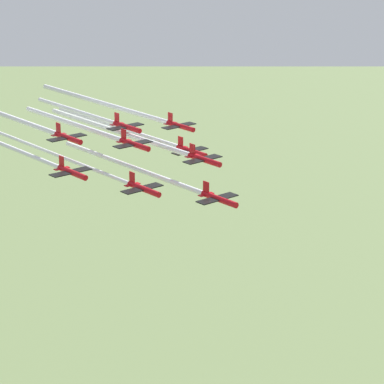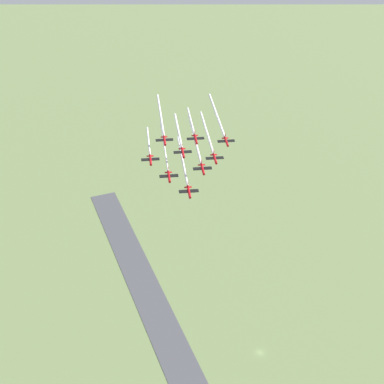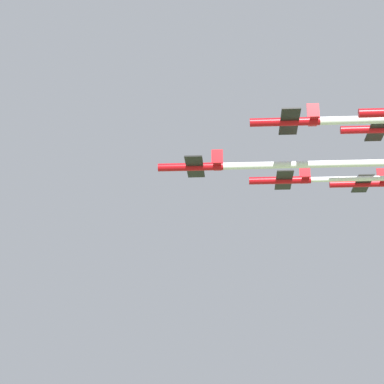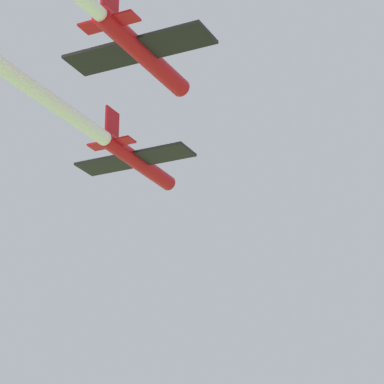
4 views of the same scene
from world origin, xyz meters
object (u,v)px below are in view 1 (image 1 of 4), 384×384
object	(u,v)px
jet_0	(218,199)
jet_4	(134,144)
jet_8	(67,137)
jet_6	(180,126)
jet_2	(143,189)
jet_3	(191,151)
jet_5	(71,172)
jet_7	(126,127)
jet_1	(203,159)

from	to	relation	value
jet_0	jet_4	size ratio (longest dim) A/B	1.00
jet_8	jet_6	bearing A→B (deg)	180.00
jet_8	jet_2	bearing A→B (deg)	90.00
jet_3	jet_4	bearing A→B (deg)	0.00
jet_2	jet_3	xyz separation A→B (m)	(-10.64, -23.50, 0.50)
jet_3	jet_8	bearing A→B (deg)	-29.54
jet_4	jet_5	distance (m)	15.24
jet_0	jet_8	distance (m)	39.21
jet_3	jet_6	size ratio (longest dim) A/B	1.00
jet_0	jet_7	bearing A→B (deg)	-101.09
jet_1	jet_2	distance (m)	15.24
jet_0	jet_6	world-z (taller)	jet_6
jet_1	jet_7	distance (m)	25.49
jet_1	jet_4	size ratio (longest dim) A/B	1.00
jet_2	jet_6	bearing A→B (deg)	-139.64
jet_6	jet_8	bearing A→B (deg)	0.00
jet_4	jet_8	distance (m)	14.76
jet_3	jet_5	bearing A→B (deg)	0.00
jet_4	jet_3	bearing A→B (deg)	-180.00
jet_1	jet_3	bearing A→B (deg)	-120.47
jet_5	jet_7	size ratio (longest dim) A/B	1.00
jet_6	jet_8	size ratio (longest dim) A/B	1.00
jet_1	jet_7	bearing A→B (deg)	-90.00
jet_2	jet_7	size ratio (longest dim) A/B	1.00
jet_1	jet_7	world-z (taller)	jet_7
jet_4	jet_7	bearing A→B (deg)	-120.47
jet_2	jet_7	xyz separation A→B (m)	(2.89, -29.37, 4.56)
jet_0	jet_7	distance (m)	39.19
jet_0	jet_1	world-z (taller)	jet_1
jet_4	jet_8	world-z (taller)	jet_8
jet_1	jet_8	xyz separation A→B (m)	(27.08, -11.74, 1.83)
jet_0	jet_4	xyz separation A→B (m)	(14.98, -20.55, 4.98)
jet_5	jet_0	bearing A→B (deg)	120.47
jet_3	jet_7	size ratio (longest dim) A/B	1.00
jet_0	jet_3	xyz separation A→B (m)	(2.89, -29.37, 0.84)
jet_0	jet_1	bearing A→B (deg)	-120.47
jet_3	jet_8	size ratio (longest dim) A/B	1.00
jet_3	jet_6	world-z (taller)	jet_6
jet_3	jet_8	world-z (taller)	jet_8
jet_1	jet_3	world-z (taller)	jet_1
jet_4	jet_7	world-z (taller)	jet_4
jet_5	jet_7	xyz separation A→B (m)	(-10.64, -23.50, 2.83)
jet_1	jet_0	bearing A→B (deg)	59.53
jet_5	jet_6	size ratio (longest dim) A/B	1.00
jet_2	jet_8	bearing A→B (deg)	-90.00
jet_2	jet_5	xyz separation A→B (m)	(13.54, -5.87, 1.73)
jet_7	jet_5	bearing A→B (deg)	29.54
jet_1	jet_3	size ratio (longest dim) A/B	1.00
jet_7	jet_8	size ratio (longest dim) A/B	1.00
jet_0	jet_1	distance (m)	15.10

